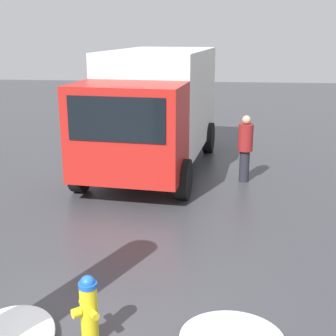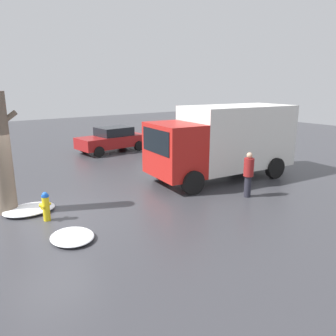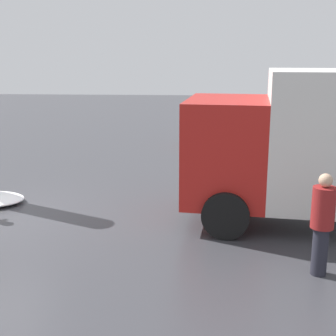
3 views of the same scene
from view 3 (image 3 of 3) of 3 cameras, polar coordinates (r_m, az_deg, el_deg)
pedestrian at (r=7.59m, az=18.30°, el=-6.11°), size 0.36×0.36×1.64m
parked_car at (r=17.60m, az=9.87°, el=4.99°), size 4.19×2.25×1.47m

